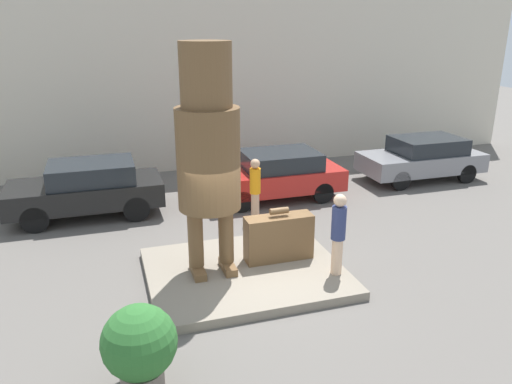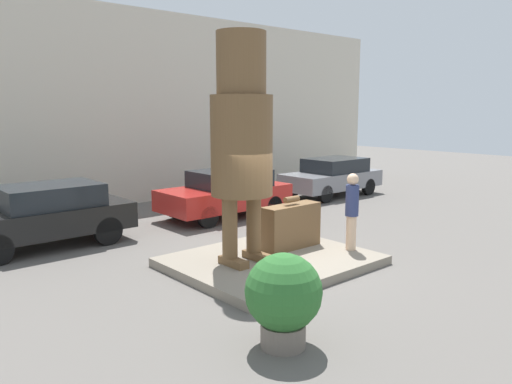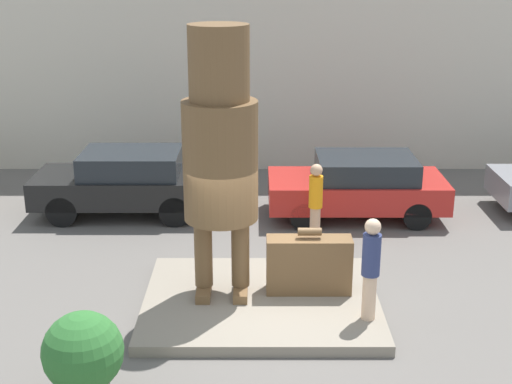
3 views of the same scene
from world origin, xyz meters
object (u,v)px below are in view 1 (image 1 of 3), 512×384
at_px(parked_car_grey, 422,157).
at_px(worker_hivis, 255,187).
at_px(tourist, 338,231).
at_px(parked_car_black, 87,188).
at_px(parked_car_red, 275,174).
at_px(planter_pot, 140,346).
at_px(statue_figure, 208,144).
at_px(giant_suitcase, 279,237).

height_order(parked_car_grey, worker_hivis, worker_hivis).
relative_size(tourist, parked_car_black, 0.42).
bearing_deg(tourist, parked_car_black, 131.81).
height_order(tourist, parked_car_red, tourist).
bearing_deg(parked_car_black, planter_pot, 95.55).
bearing_deg(tourist, statue_figure, 159.08).
height_order(parked_car_red, planter_pot, parked_car_red).
relative_size(giant_suitcase, parked_car_black, 0.36).
xyz_separation_m(giant_suitcase, worker_hivis, (0.33, 2.79, 0.25)).
bearing_deg(parked_car_grey, parked_car_black, 0.71).
xyz_separation_m(giant_suitcase, planter_pot, (-3.27, -3.10, 0.05)).
relative_size(planter_pot, worker_hivis, 0.79).
bearing_deg(worker_hivis, tourist, -81.27).
distance_m(parked_car_black, worker_hivis, 4.67).
xyz_separation_m(giant_suitcase, parked_car_grey, (6.94, 4.63, 0.08)).
distance_m(tourist, planter_pot, 4.70).
height_order(tourist, planter_pot, tourist).
bearing_deg(statue_figure, worker_hivis, 56.90).
distance_m(parked_car_red, planter_pot, 8.82).
bearing_deg(parked_car_red, statue_figure, 55.74).
bearing_deg(worker_hivis, giant_suitcase, -96.85).
distance_m(giant_suitcase, parked_car_black, 6.03).
relative_size(parked_car_grey, planter_pot, 3.01).
relative_size(parked_car_black, parked_car_red, 1.01).
distance_m(parked_car_grey, planter_pot, 12.81).
bearing_deg(parked_car_grey, giant_suitcase, 33.75).
distance_m(tourist, worker_hivis, 3.85).
bearing_deg(parked_car_grey, parked_car_red, 3.14).
xyz_separation_m(planter_pot, worker_hivis, (3.61, 5.88, 0.19)).
xyz_separation_m(tourist, parked_car_grey, (6.02, 5.65, -0.37)).
relative_size(parked_car_black, worker_hivis, 2.38).
distance_m(statue_figure, planter_pot, 4.11).
relative_size(statue_figure, parked_car_black, 1.13).
bearing_deg(planter_pot, parked_car_grey, 37.14).
xyz_separation_m(parked_car_black, worker_hivis, (4.35, -1.71, 0.12)).
relative_size(tourist, worker_hivis, 1.01).
bearing_deg(parked_car_red, parked_car_black, -1.71).
distance_m(statue_figure, parked_car_grey, 9.92).
bearing_deg(planter_pot, parked_car_red, 57.44).
height_order(giant_suitcase, parked_car_black, parked_car_black).
distance_m(tourist, parked_car_grey, 8.26).
bearing_deg(giant_suitcase, parked_car_grey, 33.75).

